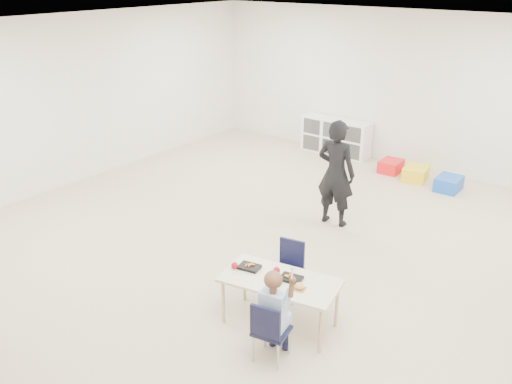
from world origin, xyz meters
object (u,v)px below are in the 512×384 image
Objects in this scene: child at (272,313)px; adult at (336,173)px; table at (280,302)px; chair_near at (272,330)px; cubby_shelf at (336,136)px.

adult reaches higher than child.
adult is at bearing 96.90° from table.
table is 1.24× the size of child.
chair_near is at bearing 105.58° from adult.
chair_near is 0.19m from child.
child is at bearing 0.00° from chair_near.
adult is at bearing 98.49° from chair_near.
chair_near is 3.16m from adult.
table is at bearing 106.17° from chair_near.
adult reaches higher than chair_near.
chair_near is at bearing -65.50° from cubby_shelf.
chair_near is at bearing -73.83° from table.
child is 0.67× the size of adult.
cubby_shelf is at bearing 103.60° from chair_near.
table is 2.64m from adult.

